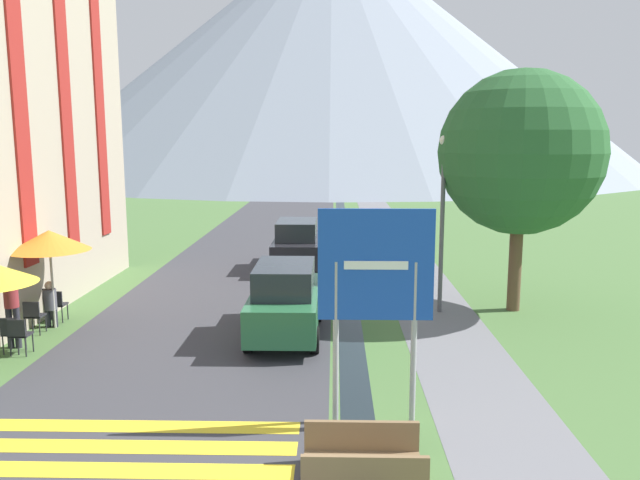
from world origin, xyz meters
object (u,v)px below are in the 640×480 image
Objects in this scene: cafe_chair_near_left at (12,331)px; footbridge at (363,466)px; cafe_chair_near_right at (19,333)px; cafe_chair_far_right at (45,300)px; cafe_umbrella_middle_orange at (49,241)px; tree_by_path at (521,153)px; road_sign at (376,284)px; parked_car_near at (285,300)px; streetlamp at (443,208)px; parked_car_far at (297,244)px; cafe_chair_far_left at (57,303)px; person_standing_terrace at (12,303)px; cafe_chair_middle at (33,314)px; person_seated_far at (50,302)px.

footbridge is at bearing -45.19° from cafe_chair_near_left.
cafe_chair_near_right and cafe_chair_far_right have the same top height.
footbridge is 0.67× the size of cafe_umbrella_middle_orange.
tree_by_path is at bearing 62.80° from footbridge.
cafe_chair_near_left is (-7.90, 3.25, -1.90)m from road_sign.
parked_car_near is at bearing 111.93° from road_sign.
road_sign is at bearing -108.07° from streetlamp.
cafe_chair_far_left is at bearing -130.17° from parked_car_far.
person_standing_terrace is at bearing -123.52° from parked_car_far.
cafe_chair_near_left is 1.39m from cafe_chair_middle.
cafe_umbrella_middle_orange reaches higher than cafe_chair_near_right.
streetlamp reaches higher than cafe_chair_near_right.
parked_car_near is at bearing -20.15° from cafe_chair_far_right.
streetlamp is at bearing 8.52° from cafe_chair_near_left.
streetlamp reaches higher than road_sign.
streetlamp is (9.93, 3.80, 2.39)m from cafe_chair_near_right.
parked_car_near is at bearing 39.67° from cafe_chair_near_right.
person_seated_far is (-0.26, 2.13, 0.15)m from cafe_chair_near_right.
cafe_chair_near_left is at bearing -162.32° from tree_by_path.
cafe_chair_near_left is at bearing -108.41° from cafe_chair_middle.
person_standing_terrace reaches higher than person_seated_far.
cafe_chair_near_left is 2.61m from cafe_umbrella_middle_orange.
cafe_umbrella_middle_orange reaches higher than person_seated_far.
cafe_umbrella_middle_orange is (-7.54, 7.05, 2.03)m from footbridge.
tree_by_path is at bearing 8.78° from person_seated_far.
cafe_chair_middle is 10.85m from streetlamp.
person_seated_far reaches higher than cafe_chair_near_left.
streetlamp reaches higher than cafe_umbrella_middle_orange.
streetlamp reaches higher than person_standing_terrace.
cafe_chair_near_left and cafe_chair_middle have the same top height.
cafe_chair_far_right is 0.13× the size of tree_by_path.
parked_car_near is at bearing -88.63° from parked_car_far.
cafe_chair_middle is 0.34× the size of cafe_umbrella_middle_orange.
cafe_chair_near_left is at bearing -121.73° from parked_car_far.
cafe_chair_middle is (-0.10, -1.06, 0.00)m from cafe_chair_far_left.
road_sign reaches higher than cafe_chair_far_right.
cafe_chair_middle is at bearing -126.70° from parked_car_far.
parked_car_far is 4.75× the size of cafe_chair_far_left.
footbridge is 11.30m from cafe_chair_far_right.
cafe_chair_far_left is at bearing 95.26° from person_seated_far.
cafe_umbrella_middle_orange is (-0.14, 2.06, 1.74)m from cafe_chair_near_right.
footbridge is 9.18m from cafe_chair_near_left.
person_seated_far is (-7.93, 5.26, -1.75)m from road_sign.
cafe_chair_far_left is at bearing 144.49° from road_sign.
parked_car_near is 6.12m from cafe_umbrella_middle_orange.
cafe_umbrella_middle_orange reaches higher than footbridge.
cafe_umbrella_middle_orange is (0.16, -0.50, 1.74)m from cafe_chair_far_left.
person_seated_far is (-6.06, 0.62, -0.24)m from parked_car_near.
cafe_umbrella_middle_orange is (-5.75, -7.50, 1.35)m from parked_car_far.
streetlamp is at bearing 46.03° from cafe_chair_near_right.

